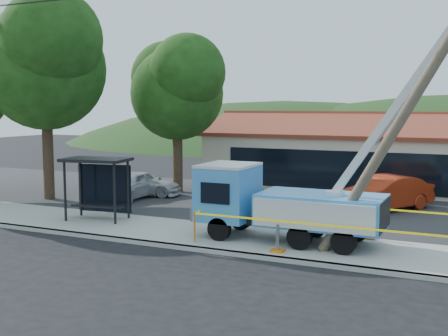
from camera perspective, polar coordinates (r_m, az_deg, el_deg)
ground at (r=18.00m, az=-5.89°, el=-9.96°), size 120.00×120.00×0.00m
curb at (r=19.74m, az=-2.73°, el=-8.23°), size 60.00×0.25×0.15m
sidewalk at (r=21.39m, az=-0.34°, el=-7.07°), size 60.00×4.00×0.15m
parking_lot at (r=28.68m, az=6.55°, el=-3.69°), size 60.00×12.00×0.10m
strip_mall at (r=35.26m, az=16.94°, el=0.97°), size 22.50×8.53×4.67m
tree_west_near at (r=31.03m, az=-17.75°, el=10.67°), size 7.56×6.72×10.80m
tree_lot at (r=32.05m, az=-4.80°, el=8.46°), size 6.30×5.60×8.94m
hill_west at (r=73.95m, az=6.14°, el=2.47°), size 78.40×56.00×28.00m
utility_truck at (r=20.45m, az=6.18°, el=-3.20°), size 10.39×3.66×9.69m
leaning_pole at (r=18.42m, az=18.88°, el=6.97°), size 5.46×1.89×9.61m
bus_shelter at (r=24.73m, az=-12.62°, el=-0.62°), size 2.97×2.09×2.65m
caution_tape at (r=20.13m, az=14.23°, el=-5.56°), size 11.56×3.76×1.09m
car_silver at (r=30.39m, az=-9.36°, el=-3.25°), size 1.81×4.30×1.45m
car_red at (r=27.79m, az=15.99°, el=-4.32°), size 4.22×5.06×1.63m
car_white at (r=31.33m, az=-8.33°, el=-2.94°), size 4.69×2.87×1.27m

